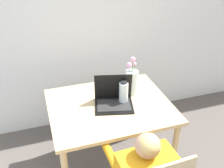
{
  "coord_description": "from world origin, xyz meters",
  "views": [
    {
      "loc": [
        -0.64,
        -0.29,
        1.95
      ],
      "look_at": [
        -0.09,
        1.41,
        0.9
      ],
      "focal_mm": 42.0,
      "sensor_mm": 36.0,
      "label": 1
    }
  ],
  "objects": [
    {
      "name": "water_bottle",
      "position": [
        -0.0,
        1.4,
        0.81
      ],
      "size": [
        0.08,
        0.08,
        0.2
      ],
      "color": "silver",
      "rests_on": "dining_table"
    },
    {
      "name": "dining_table",
      "position": [
        -0.12,
        1.39,
        0.62
      ],
      "size": [
        0.99,
        0.8,
        0.72
      ],
      "color": "#D6B784",
      "rests_on": "ground_plane"
    },
    {
      "name": "flower_vase",
      "position": [
        0.11,
        1.51,
        0.84
      ],
      "size": [
        0.11,
        0.11,
        0.36
      ],
      "color": "silver",
      "rests_on": "dining_table"
    },
    {
      "name": "laptop",
      "position": [
        -0.08,
        1.4,
        0.77
      ],
      "size": [
        0.36,
        0.31,
        0.25
      ],
      "rotation": [
        0.0,
        0.0,
        -0.24
      ],
      "color": "black",
      "rests_on": "dining_table"
    },
    {
      "name": "wall_back",
      "position": [
        0.0,
        2.23,
        1.25
      ],
      "size": [
        6.4,
        0.05,
        2.5
      ],
      "color": "white",
      "rests_on": "ground_plane"
    }
  ]
}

